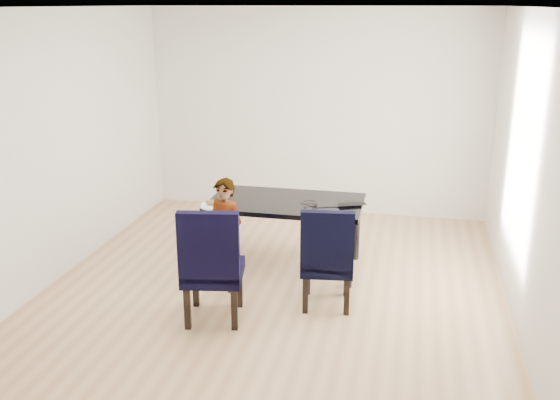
% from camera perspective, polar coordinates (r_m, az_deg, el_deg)
% --- Properties ---
extents(floor, '(4.50, 5.00, 0.01)m').
position_cam_1_polar(floor, '(6.37, -0.39, -7.89)').
color(floor, tan).
rests_on(floor, ground).
extents(ceiling, '(4.50, 5.00, 0.01)m').
position_cam_1_polar(ceiling, '(5.75, -0.44, 17.30)').
color(ceiling, white).
rests_on(ceiling, wall_back).
extents(wall_back, '(4.50, 0.01, 2.70)m').
position_cam_1_polar(wall_back, '(8.33, 3.40, 7.98)').
color(wall_back, silver).
rests_on(wall_back, ground).
extents(wall_front, '(4.50, 0.01, 2.70)m').
position_cam_1_polar(wall_front, '(3.63, -9.14, -5.08)').
color(wall_front, white).
rests_on(wall_front, ground).
extents(wall_left, '(0.01, 5.00, 2.70)m').
position_cam_1_polar(wall_left, '(6.76, -19.47, 4.77)').
color(wall_left, silver).
rests_on(wall_left, ground).
extents(wall_right, '(0.01, 5.00, 2.70)m').
position_cam_1_polar(wall_right, '(5.86, 21.66, 2.67)').
color(wall_right, silver).
rests_on(wall_right, ground).
extents(dining_table, '(1.60, 0.90, 0.75)m').
position_cam_1_polar(dining_table, '(6.67, 0.55, -3.13)').
color(dining_table, black).
rests_on(dining_table, floor).
extents(chair_left, '(0.61, 0.62, 1.08)m').
position_cam_1_polar(chair_left, '(5.58, -6.14, -5.67)').
color(chair_left, black).
rests_on(chair_left, floor).
extents(chair_right, '(0.53, 0.55, 0.99)m').
position_cam_1_polar(chair_right, '(5.82, 4.34, -5.07)').
color(chair_right, black).
rests_on(chair_right, floor).
extents(child, '(0.48, 0.40, 1.13)m').
position_cam_1_polar(child, '(6.12, -5.06, -3.21)').
color(child, '#D55E11').
rests_on(child, floor).
extents(plate, '(0.33, 0.33, 0.02)m').
position_cam_1_polar(plate, '(6.39, -6.06, -0.53)').
color(plate, white).
rests_on(plate, dining_table).
extents(sandwich, '(0.17, 0.12, 0.06)m').
position_cam_1_polar(sandwich, '(6.37, -6.20, -0.23)').
color(sandwich, '#995F36').
rests_on(sandwich, plate).
extents(laptop, '(0.34, 0.28, 0.02)m').
position_cam_1_polar(laptop, '(6.46, 6.49, -0.33)').
color(laptop, black).
rests_on(laptop, dining_table).
extents(cable_tangle, '(0.17, 0.17, 0.01)m').
position_cam_1_polar(cable_tangle, '(6.35, 2.83, -0.62)').
color(cable_tangle, black).
rests_on(cable_tangle, dining_table).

